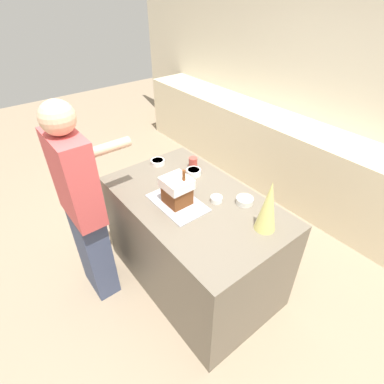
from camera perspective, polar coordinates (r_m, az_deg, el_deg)
ground_plane at (r=2.97m, az=0.27°, el=-15.57°), size 12.00×12.00×0.00m
wall_back at (r=3.75m, az=28.13°, el=16.07°), size 8.00×0.05×2.60m
back_cabinet_block at (r=3.80m, az=22.35°, el=3.61°), size 6.00×0.60×0.92m
kitchen_island at (r=2.63m, az=0.30°, el=-9.37°), size 1.50×0.91×0.92m
baking_tray at (r=2.29m, az=-2.81°, el=-2.03°), size 0.47×0.29×0.01m
gingerbread_house at (r=2.22m, az=-2.89°, el=0.37°), size 0.20×0.19×0.30m
decorative_tree at (r=2.02m, az=14.33°, el=-2.65°), size 0.15×0.15×0.38m
candy_bowl_front_corner at (r=2.78m, az=-6.54°, el=5.74°), size 0.13×0.13×0.04m
candy_bowl_near_tray_left at (r=2.31m, az=10.00°, el=-1.57°), size 0.13×0.13×0.05m
candy_bowl_far_left at (r=2.54m, az=-3.48°, el=2.86°), size 0.09×0.09×0.05m
candy_bowl_near_tray_right at (r=2.30m, az=4.68°, el=-1.32°), size 0.09×0.09×0.04m
candy_bowl_beside_tree at (r=2.61m, az=0.31°, el=3.88°), size 0.13×0.13×0.05m
mug at (r=2.70m, az=0.21°, el=5.63°), size 0.08×0.08×0.10m
person at (r=2.42m, az=-20.02°, el=-2.96°), size 0.46×0.57×1.73m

